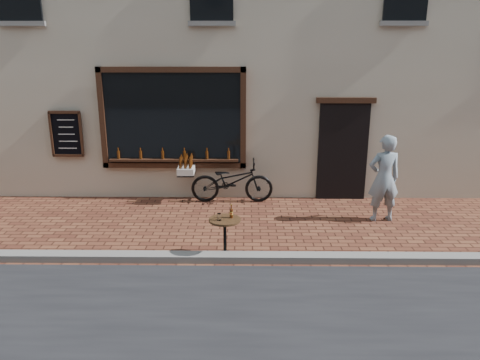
{
  "coord_description": "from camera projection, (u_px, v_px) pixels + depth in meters",
  "views": [
    {
      "loc": [
        -0.28,
        -6.84,
        3.47
      ],
      "look_at": [
        -0.38,
        1.2,
        1.1
      ],
      "focal_mm": 35.0,
      "sensor_mm": 36.0,
      "label": 1
    }
  ],
  "objects": [
    {
      "name": "pedestrian",
      "position": [
        384.0,
        178.0,
        9.27
      ],
      "size": [
        0.69,
        0.5,
        1.76
      ],
      "primitive_type": "imported",
      "rotation": [
        0.0,
        0.0,
        3.27
      ],
      "color": "gray",
      "rests_on": "ground"
    },
    {
      "name": "cargo_bicycle",
      "position": [
        230.0,
        181.0,
        10.47
      ],
      "size": [
        2.12,
        0.67,
        1.03
      ],
      "rotation": [
        0.0,
        0.0,
        1.59
      ],
      "color": "black",
      "rests_on": "ground"
    },
    {
      "name": "kerb",
      "position": [
        262.0,
        258.0,
        7.71
      ],
      "size": [
        90.0,
        0.25,
        0.12
      ],
      "primitive_type": "cube",
      "color": "slate",
      "rests_on": "ground"
    },
    {
      "name": "ground",
      "position": [
        263.0,
        266.0,
        7.53
      ],
      "size": [
        90.0,
        90.0,
        0.0
      ],
      "primitive_type": "plane",
      "color": "#51261A",
      "rests_on": "ground"
    },
    {
      "name": "bistro_table",
      "position": [
        225.0,
        230.0,
        7.74
      ],
      "size": [
        0.53,
        0.53,
        0.91
      ],
      "color": "black",
      "rests_on": "ground"
    }
  ]
}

